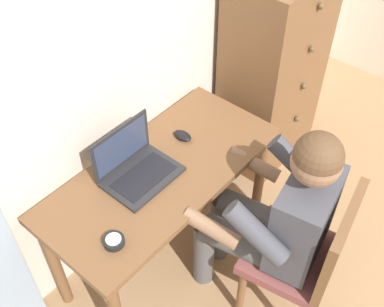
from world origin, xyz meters
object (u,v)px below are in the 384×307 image
object	(u,v)px
desk	(163,186)
desk_clock	(114,241)
laptop	(135,166)
computer_mouse	(183,136)
chair	(308,254)
dresser	(273,72)
person_seated	(276,214)

from	to	relation	value
desk	desk_clock	world-z (taller)	desk_clock
laptop	computer_mouse	xyz separation A→B (m)	(0.32, -0.01, -0.04)
chair	dresser	bearing A→B (deg)	41.88
chair	computer_mouse	distance (m)	0.82
chair	desk_clock	size ratio (longest dim) A/B	9.62
computer_mouse	desk_clock	bearing A→B (deg)	-163.61
computer_mouse	desk_clock	size ratio (longest dim) A/B	1.11
desk	dresser	distance (m)	1.09
chair	computer_mouse	bearing A→B (deg)	87.82
desk	chair	world-z (taller)	chair
laptop	computer_mouse	world-z (taller)	laptop
desk	desk_clock	bearing A→B (deg)	-163.27
chair	person_seated	distance (m)	0.26
chair	desk_clock	world-z (taller)	chair
desk_clock	computer_mouse	bearing A→B (deg)	16.86
desk	laptop	bearing A→B (deg)	140.29
desk	laptop	size ratio (longest dim) A/B	3.56
person_seated	desk_clock	size ratio (longest dim) A/B	13.16
chair	person_seated	bearing A→B (deg)	99.16
desk	desk_clock	size ratio (longest dim) A/B	13.45
laptop	computer_mouse	distance (m)	0.32
desk	person_seated	world-z (taller)	person_seated
person_seated	desk_clock	distance (m)	0.72
computer_mouse	dresser	bearing A→B (deg)	0.62
person_seated	computer_mouse	bearing A→B (deg)	84.43
dresser	person_seated	distance (m)	1.11
chair	desk_clock	xyz separation A→B (m)	(-0.62, 0.58, 0.25)
chair	person_seated	size ratio (longest dim) A/B	0.73
computer_mouse	person_seated	bearing A→B (deg)	-96.04
desk	chair	xyz separation A→B (m)	(0.20, -0.71, -0.12)
desk	dresser	xyz separation A→B (m)	(1.09, 0.09, 0.04)
dresser	chair	distance (m)	1.21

